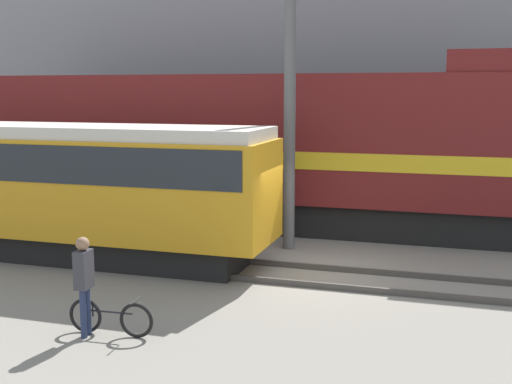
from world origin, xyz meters
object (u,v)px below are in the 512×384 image
object	(u,v)px
streetcar	(55,182)
utility_pole_center	(290,115)
person	(84,276)
bicycle	(111,318)
freight_locomotive	(248,148)

from	to	relation	value
streetcar	utility_pole_center	distance (m)	6.40
streetcar	person	size ratio (longest dim) A/B	6.40
streetcar	bicycle	bearing A→B (deg)	-47.31
streetcar	person	distance (m)	6.05
bicycle	utility_pole_center	xyz separation A→B (m)	(1.44, 7.11, 3.34)
freight_locomotive	utility_pole_center	bearing A→B (deg)	-52.06
utility_pole_center	streetcar	bearing A→B (deg)	-154.97
utility_pole_center	freight_locomotive	bearing A→B (deg)	127.94
streetcar	utility_pole_center	xyz separation A→B (m)	(5.59, 2.61, 1.69)
freight_locomotive	bicycle	world-z (taller)	freight_locomotive
streetcar	bicycle	world-z (taller)	streetcar
person	utility_pole_center	bearing A→B (deg)	75.78
bicycle	person	bearing A→B (deg)	-156.90
bicycle	utility_pole_center	bearing A→B (deg)	78.51
bicycle	person	size ratio (longest dim) A/B	0.90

